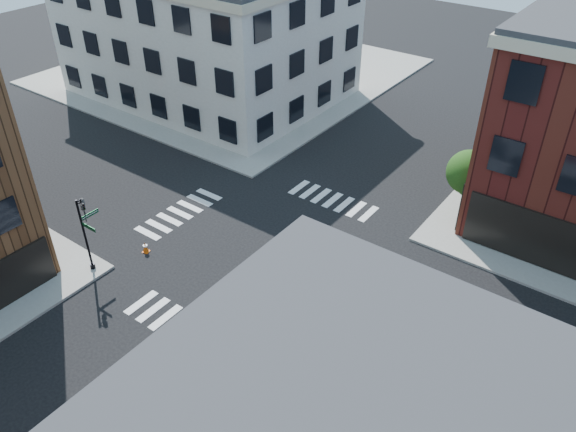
# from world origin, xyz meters

# --- Properties ---
(ground) EXTENTS (120.00, 120.00, 0.00)m
(ground) POSITION_xyz_m (0.00, 0.00, 0.00)
(ground) COLOR black
(ground) RESTS_ON ground
(sidewalk_nw) EXTENTS (30.00, 30.00, 0.15)m
(sidewalk_nw) POSITION_xyz_m (-21.00, 21.00, 0.07)
(sidewalk_nw) COLOR gray
(sidewalk_nw) RESTS_ON ground
(building_nw) EXTENTS (22.00, 16.00, 11.00)m
(building_nw) POSITION_xyz_m (-19.00, 16.00, 5.50)
(building_nw) COLOR beige
(building_nw) RESTS_ON ground
(tree_near) EXTENTS (2.69, 2.69, 4.49)m
(tree_near) POSITION_xyz_m (7.56, 9.98, 3.16)
(tree_near) COLOR black
(tree_near) RESTS_ON ground
(tree_far) EXTENTS (2.43, 2.43, 4.07)m
(tree_far) POSITION_xyz_m (7.56, 15.98, 2.87)
(tree_far) COLOR black
(tree_far) RESTS_ON ground
(signal_pole) EXTENTS (1.29, 1.24, 4.60)m
(signal_pole) POSITION_xyz_m (-6.72, -6.68, 2.86)
(signal_pole) COLOR black
(signal_pole) RESTS_ON ground
(box_truck) EXTENTS (7.22, 2.42, 3.23)m
(box_truck) POSITION_xyz_m (10.99, -3.84, 1.68)
(box_truck) COLOR silver
(box_truck) RESTS_ON ground
(traffic_cone) EXTENTS (0.45, 0.45, 0.68)m
(traffic_cone) POSITION_xyz_m (-5.70, -3.97, 0.33)
(traffic_cone) COLOR #DF5309
(traffic_cone) RESTS_ON ground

